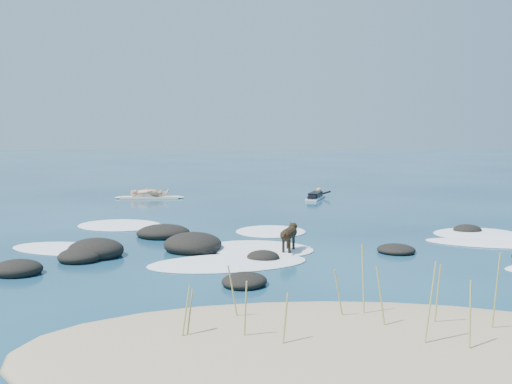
{
  "coord_description": "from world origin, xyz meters",
  "views": [
    {
      "loc": [
        -1.21,
        -15.52,
        2.95
      ],
      "look_at": [
        -1.11,
        4.0,
        0.9
      ],
      "focal_mm": 40.0,
      "sensor_mm": 36.0,
      "label": 1
    }
  ],
  "objects": [
    {
      "name": "sand_dune",
      "position": [
        0.0,
        -8.2,
        0.0
      ],
      "size": [
        9.0,
        4.4,
        0.6
      ],
      "primitive_type": "ellipsoid",
      "color": "#9E8966",
      "rests_on": "ground"
    },
    {
      "name": "dune_grass",
      "position": [
        0.11,
        -7.96,
        0.62
      ],
      "size": [
        4.35,
        1.58,
        1.2
      ],
      "color": "#A4A34F",
      "rests_on": "ground"
    },
    {
      "name": "breaking_foam",
      "position": [
        1.02,
        -1.06,
        0.01
      ],
      "size": [
        15.92,
        9.29,
        0.12
      ],
      "color": "white",
      "rests_on": "ground"
    },
    {
      "name": "paddling_surfer_rig",
      "position": [
        1.57,
        9.62,
        0.14
      ],
      "size": [
        1.33,
        2.42,
        0.42
      ],
      "rotation": [
        0.0,
        0.0,
        1.27
      ],
      "color": "white",
      "rests_on": "ground"
    },
    {
      "name": "ground",
      "position": [
        0.0,
        0.0,
        0.0
      ],
      "size": [
        160.0,
        160.0,
        0.0
      ],
      "primitive_type": "plane",
      "color": "#0A2642",
      "rests_on": "ground"
    },
    {
      "name": "standing_surfer_rig",
      "position": [
        -5.84,
        9.81,
        0.7
      ],
      "size": [
        3.1,
        0.63,
        1.76
      ],
      "rotation": [
        0.0,
        0.0,
        0.04
      ],
      "color": "#FCEFC9",
      "rests_on": "ground"
    },
    {
      "name": "reef_rocks",
      "position": [
        -2.75,
        -1.52,
        0.11
      ],
      "size": [
        12.46,
        6.7,
        0.59
      ],
      "color": "black",
      "rests_on": "ground"
    },
    {
      "name": "dog",
      "position": [
        -0.33,
        -1.73,
        0.48
      ],
      "size": [
        0.52,
        1.1,
        0.72
      ],
      "rotation": [
        0.0,
        0.0,
        1.24
      ],
      "color": "black",
      "rests_on": "ground"
    }
  ]
}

